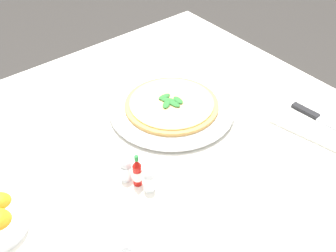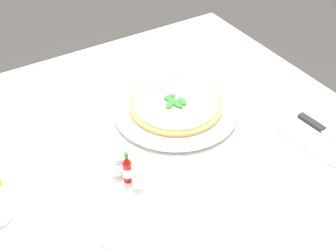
{
  "view_description": "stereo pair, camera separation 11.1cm",
  "coord_description": "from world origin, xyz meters",
  "px_view_note": "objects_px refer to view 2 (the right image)",
  "views": [
    {
      "loc": [
        0.61,
        -0.48,
        1.47
      ],
      "look_at": [
        -0.06,
        0.06,
        0.75
      ],
      "focal_mm": 48.31,
      "sensor_mm": 36.0,
      "label": 1
    },
    {
      "loc": [
        0.67,
        -0.39,
        1.47
      ],
      "look_at": [
        -0.06,
        0.06,
        0.75
      ],
      "focal_mm": 48.31,
      "sensor_mm": 36.0,
      "label": 2
    }
  ],
  "objects_px": {
    "dinner_knife": "(328,133)",
    "coffee_cup_center_back": "(127,244)",
    "pizza": "(176,105)",
    "pizza_plate": "(176,109)",
    "hot_sauce_bottle": "(127,169)",
    "pepper_shaker": "(118,166)",
    "napkin_folded": "(326,137)",
    "salt_shaker": "(138,178)"
  },
  "relations": [
    {
      "from": "coffee_cup_center_back",
      "to": "dinner_knife",
      "type": "distance_m",
      "value": 0.56
    },
    {
      "from": "coffee_cup_center_back",
      "to": "pepper_shaker",
      "type": "distance_m",
      "value": 0.21
    },
    {
      "from": "pizza_plate",
      "to": "salt_shaker",
      "type": "distance_m",
      "value": 0.28
    },
    {
      "from": "coffee_cup_center_back",
      "to": "dinner_knife",
      "type": "height_order",
      "value": "coffee_cup_center_back"
    },
    {
      "from": "pizza_plate",
      "to": "coffee_cup_center_back",
      "type": "relative_size",
      "value": 2.52
    },
    {
      "from": "pepper_shaker",
      "to": "napkin_folded",
      "type": "bearing_deg",
      "value": 71.65
    },
    {
      "from": "hot_sauce_bottle",
      "to": "salt_shaker",
      "type": "height_order",
      "value": "hot_sauce_bottle"
    },
    {
      "from": "pizza",
      "to": "hot_sauce_bottle",
      "type": "height_order",
      "value": "hot_sauce_bottle"
    },
    {
      "from": "dinner_knife",
      "to": "pizza",
      "type": "bearing_deg",
      "value": -142.98
    },
    {
      "from": "pizza_plate",
      "to": "pizza",
      "type": "xyz_separation_m",
      "value": [
        -0.0,
        -0.0,
        0.01
      ]
    },
    {
      "from": "pizza_plate",
      "to": "pizza",
      "type": "relative_size",
      "value": 1.34
    },
    {
      "from": "dinner_knife",
      "to": "salt_shaker",
      "type": "height_order",
      "value": "salt_shaker"
    },
    {
      "from": "coffee_cup_center_back",
      "to": "napkin_folded",
      "type": "relative_size",
      "value": 0.54
    },
    {
      "from": "pizza_plate",
      "to": "pizza",
      "type": "distance_m",
      "value": 0.01
    },
    {
      "from": "pizza_plate",
      "to": "napkin_folded",
      "type": "distance_m",
      "value": 0.38
    },
    {
      "from": "dinner_knife",
      "to": "pepper_shaker",
      "type": "height_order",
      "value": "pepper_shaker"
    },
    {
      "from": "pizza_plate",
      "to": "coffee_cup_center_back",
      "type": "bearing_deg",
      "value": -43.9
    },
    {
      "from": "pizza",
      "to": "napkin_folded",
      "type": "xyz_separation_m",
      "value": [
        0.28,
        0.25,
        -0.01
      ]
    },
    {
      "from": "pizza",
      "to": "salt_shaker",
      "type": "xyz_separation_m",
      "value": [
        0.18,
        -0.21,
        0.0
      ]
    },
    {
      "from": "pepper_shaker",
      "to": "salt_shaker",
      "type": "bearing_deg",
      "value": 19.65
    },
    {
      "from": "dinner_knife",
      "to": "salt_shaker",
      "type": "bearing_deg",
      "value": -107.38
    },
    {
      "from": "pizza_plate",
      "to": "napkin_folded",
      "type": "relative_size",
      "value": 1.36
    },
    {
      "from": "napkin_folded",
      "to": "salt_shaker",
      "type": "height_order",
      "value": "salt_shaker"
    },
    {
      "from": "hot_sauce_bottle",
      "to": "pepper_shaker",
      "type": "distance_m",
      "value": 0.03
    },
    {
      "from": "pizza_plate",
      "to": "hot_sauce_bottle",
      "type": "distance_m",
      "value": 0.27
    },
    {
      "from": "hot_sauce_bottle",
      "to": "dinner_knife",
      "type": "bearing_deg",
      "value": 74.08
    },
    {
      "from": "dinner_knife",
      "to": "coffee_cup_center_back",
      "type": "bearing_deg",
      "value": -90.87
    },
    {
      "from": "coffee_cup_center_back",
      "to": "napkin_folded",
      "type": "bearing_deg",
      "value": 93.8
    },
    {
      "from": "dinner_knife",
      "to": "hot_sauce_bottle",
      "type": "height_order",
      "value": "hot_sauce_bottle"
    },
    {
      "from": "hot_sauce_bottle",
      "to": "pepper_shaker",
      "type": "relative_size",
      "value": 1.48
    },
    {
      "from": "hot_sauce_bottle",
      "to": "pepper_shaker",
      "type": "height_order",
      "value": "hot_sauce_bottle"
    },
    {
      "from": "pizza",
      "to": "pepper_shaker",
      "type": "distance_m",
      "value": 0.26
    },
    {
      "from": "pizza",
      "to": "pepper_shaker",
      "type": "height_order",
      "value": "pepper_shaker"
    },
    {
      "from": "hot_sauce_bottle",
      "to": "pizza_plate",
      "type": "bearing_deg",
      "value": 124.58
    },
    {
      "from": "pizza_plate",
      "to": "napkin_folded",
      "type": "bearing_deg",
      "value": 41.65
    },
    {
      "from": "hot_sauce_bottle",
      "to": "pepper_shaker",
      "type": "bearing_deg",
      "value": -160.35
    },
    {
      "from": "pizza_plate",
      "to": "salt_shaker",
      "type": "xyz_separation_m",
      "value": [
        0.18,
        -0.21,
        0.01
      ]
    },
    {
      "from": "napkin_folded",
      "to": "pepper_shaker",
      "type": "distance_m",
      "value": 0.51
    },
    {
      "from": "pepper_shaker",
      "to": "dinner_knife",
      "type": "bearing_deg",
      "value": 71.36
    },
    {
      "from": "pizza_plate",
      "to": "hot_sauce_bottle",
      "type": "relative_size",
      "value": 3.94
    },
    {
      "from": "pizza",
      "to": "napkin_folded",
      "type": "distance_m",
      "value": 0.38
    },
    {
      "from": "pizza_plate",
      "to": "pepper_shaker",
      "type": "height_order",
      "value": "pepper_shaker"
    }
  ]
}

